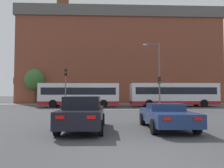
{
  "coord_description": "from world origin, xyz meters",
  "views": [
    {
      "loc": [
        -1.11,
        -5.62,
        1.64
      ],
      "look_at": [
        0.05,
        22.55,
        3.0
      ],
      "focal_mm": 35.0,
      "sensor_mm": 36.0,
      "label": 1
    }
  ],
  "objects_px": {
    "traffic_light_near_left": "(66,82)",
    "street_lamp_junction": "(157,69)",
    "traffic_light_near_right": "(159,87)",
    "pedestrian_walking_west": "(95,98)",
    "car_saloon_left": "(83,113)",
    "traffic_light_far_left": "(75,89)",
    "pedestrian_walking_east": "(117,98)",
    "bus_crossing_trailing": "(80,94)",
    "pedestrian_waiting": "(67,98)",
    "car_roadster_right": "(166,116)",
    "bus_crossing_lead": "(174,94)"
  },
  "relations": [
    {
      "from": "traffic_light_near_right",
      "to": "pedestrian_walking_west",
      "type": "bearing_deg",
      "value": 119.16
    },
    {
      "from": "pedestrian_waiting",
      "to": "car_roadster_right",
      "type": "bearing_deg",
      "value": -171.16
    },
    {
      "from": "street_lamp_junction",
      "to": "pedestrian_walking_east",
      "type": "distance_m",
      "value": 13.06
    },
    {
      "from": "traffic_light_far_left",
      "to": "pedestrian_waiting",
      "type": "distance_m",
      "value": 2.73
    },
    {
      "from": "car_saloon_left",
      "to": "traffic_light_near_left",
      "type": "distance_m",
      "value": 15.19
    },
    {
      "from": "bus_crossing_lead",
      "to": "pedestrian_walking_west",
      "type": "distance_m",
      "value": 14.66
    },
    {
      "from": "traffic_light_near_left",
      "to": "bus_crossing_trailing",
      "type": "bearing_deg",
      "value": 72.11
    },
    {
      "from": "traffic_light_far_left",
      "to": "street_lamp_junction",
      "type": "height_order",
      "value": "street_lamp_junction"
    },
    {
      "from": "car_saloon_left",
      "to": "traffic_light_far_left",
      "type": "relative_size",
      "value": 1.27
    },
    {
      "from": "street_lamp_junction",
      "to": "pedestrian_walking_west",
      "type": "distance_m",
      "value": 15.15
    },
    {
      "from": "car_roadster_right",
      "to": "traffic_light_far_left",
      "type": "height_order",
      "value": "traffic_light_far_left"
    },
    {
      "from": "traffic_light_near_right",
      "to": "pedestrian_walking_east",
      "type": "distance_m",
      "value": 14.17
    },
    {
      "from": "bus_crossing_trailing",
      "to": "traffic_light_near_right",
      "type": "bearing_deg",
      "value": -111.8
    },
    {
      "from": "car_saloon_left",
      "to": "pedestrian_walking_east",
      "type": "bearing_deg",
      "value": 84.33
    },
    {
      "from": "traffic_light_near_left",
      "to": "pedestrian_walking_west",
      "type": "relative_size",
      "value": 2.57
    },
    {
      "from": "car_saloon_left",
      "to": "traffic_light_near_left",
      "type": "height_order",
      "value": "traffic_light_near_left"
    },
    {
      "from": "bus_crossing_lead",
      "to": "pedestrian_walking_east",
      "type": "relative_size",
      "value": 6.73
    },
    {
      "from": "bus_crossing_trailing",
      "to": "pedestrian_waiting",
      "type": "bearing_deg",
      "value": 18.36
    },
    {
      "from": "traffic_light_near_left",
      "to": "pedestrian_walking_east",
      "type": "distance_m",
      "value": 15.12
    },
    {
      "from": "traffic_light_near_left",
      "to": "pedestrian_walking_east",
      "type": "height_order",
      "value": "traffic_light_near_left"
    },
    {
      "from": "pedestrian_walking_east",
      "to": "bus_crossing_lead",
      "type": "bearing_deg",
      "value": -27.94
    },
    {
      "from": "traffic_light_far_left",
      "to": "pedestrian_walking_east",
      "type": "xyz_separation_m",
      "value": [
        7.19,
        1.23,
        -1.52
      ]
    },
    {
      "from": "car_roadster_right",
      "to": "pedestrian_walking_east",
      "type": "relative_size",
      "value": 2.68
    },
    {
      "from": "car_saloon_left",
      "to": "bus_crossing_trailing",
      "type": "relative_size",
      "value": 0.46
    },
    {
      "from": "car_saloon_left",
      "to": "pedestrian_walking_east",
      "type": "xyz_separation_m",
      "value": [
        3.43,
        28.03,
        0.22
      ]
    },
    {
      "from": "bus_crossing_trailing",
      "to": "traffic_light_near_left",
      "type": "height_order",
      "value": "traffic_light_near_left"
    },
    {
      "from": "street_lamp_junction",
      "to": "pedestrian_waiting",
      "type": "height_order",
      "value": "street_lamp_junction"
    },
    {
      "from": "car_saloon_left",
      "to": "pedestrian_walking_west",
      "type": "xyz_separation_m",
      "value": [
        -0.44,
        28.55,
        0.26
      ]
    },
    {
      "from": "pedestrian_walking_west",
      "to": "traffic_light_near_left",
      "type": "bearing_deg",
      "value": 23.53
    },
    {
      "from": "bus_crossing_trailing",
      "to": "traffic_light_near_right",
      "type": "relative_size",
      "value": 2.75
    },
    {
      "from": "car_saloon_left",
      "to": "pedestrian_waiting",
      "type": "relative_size",
      "value": 2.77
    },
    {
      "from": "traffic_light_far_left",
      "to": "pedestrian_walking_east",
      "type": "relative_size",
      "value": 2.17
    },
    {
      "from": "car_roadster_right",
      "to": "bus_crossing_trailing",
      "type": "xyz_separation_m",
      "value": [
        -6.06,
        18.13,
        1.0
      ]
    },
    {
      "from": "car_roadster_right",
      "to": "traffic_light_near_left",
      "type": "bearing_deg",
      "value": 117.27
    },
    {
      "from": "car_saloon_left",
      "to": "traffic_light_near_right",
      "type": "height_order",
      "value": "traffic_light_near_right"
    },
    {
      "from": "traffic_light_near_left",
      "to": "traffic_light_near_right",
      "type": "distance_m",
      "value": 10.72
    },
    {
      "from": "car_roadster_right",
      "to": "street_lamp_junction",
      "type": "bearing_deg",
      "value": 78.04
    },
    {
      "from": "car_roadster_right",
      "to": "bus_crossing_lead",
      "type": "bearing_deg",
      "value": 71.46
    },
    {
      "from": "car_saloon_left",
      "to": "pedestrian_walking_east",
      "type": "height_order",
      "value": "pedestrian_walking_east"
    },
    {
      "from": "car_roadster_right",
      "to": "pedestrian_walking_west",
      "type": "height_order",
      "value": "pedestrian_walking_west"
    },
    {
      "from": "bus_crossing_trailing",
      "to": "pedestrian_walking_east",
      "type": "relative_size",
      "value": 5.93
    },
    {
      "from": "car_roadster_right",
      "to": "street_lamp_junction",
      "type": "relative_size",
      "value": 0.57
    },
    {
      "from": "car_saloon_left",
      "to": "pedestrian_walking_west",
      "type": "bearing_deg",
      "value": 92.19
    },
    {
      "from": "bus_crossing_lead",
      "to": "bus_crossing_trailing",
      "type": "distance_m",
      "value": 12.5
    },
    {
      "from": "bus_crossing_trailing",
      "to": "bus_crossing_lead",
      "type": "bearing_deg",
      "value": -88.44
    },
    {
      "from": "pedestrian_walking_east",
      "to": "pedestrian_walking_west",
      "type": "distance_m",
      "value": 3.9
    },
    {
      "from": "traffic_light_near_left",
      "to": "street_lamp_junction",
      "type": "height_order",
      "value": "street_lamp_junction"
    },
    {
      "from": "bus_crossing_trailing",
      "to": "pedestrian_walking_west",
      "type": "relative_size",
      "value": 5.75
    },
    {
      "from": "bus_crossing_trailing",
      "to": "traffic_light_far_left",
      "type": "relative_size",
      "value": 2.73
    },
    {
      "from": "traffic_light_near_left",
      "to": "traffic_light_far_left",
      "type": "relative_size",
      "value": 1.22
    }
  ]
}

